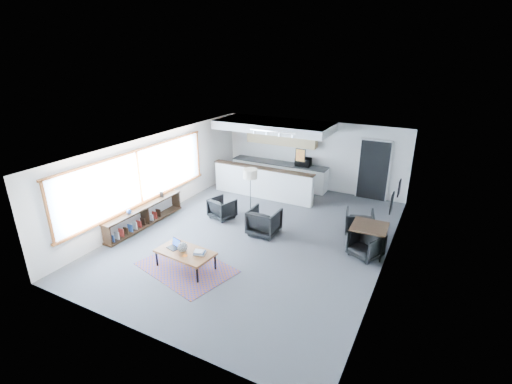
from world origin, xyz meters
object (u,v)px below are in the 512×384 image
at_px(coffee_table, 185,253).
at_px(armchair_left, 222,207).
at_px(book_stack, 199,252).
at_px(armchair_right, 264,220).
at_px(laptop, 175,245).
at_px(ceramic_pot, 182,247).
at_px(microwave, 303,161).
at_px(floor_lamp, 250,175).
at_px(dining_chair_far, 359,223).
at_px(dining_chair_near, 365,246).
at_px(dining_table, 369,228).

xyz_separation_m(coffee_table, armchair_left, (-0.77, 2.87, -0.07)).
bearing_deg(book_stack, armchair_right, 78.36).
height_order(coffee_table, laptop, laptop).
xyz_separation_m(laptop, ceramic_pot, (0.29, -0.07, 0.06)).
distance_m(ceramic_pot, book_stack, 0.44).
bearing_deg(armchair_left, armchair_right, -177.22).
xyz_separation_m(book_stack, armchair_left, (-1.15, 2.81, -0.14)).
relative_size(book_stack, microwave, 0.59).
bearing_deg(floor_lamp, armchair_right, -44.60).
bearing_deg(dining_chair_far, dining_chair_near, 96.09).
distance_m(armchair_right, floor_lamp, 1.63).
xyz_separation_m(dining_chair_near, microwave, (-3.22, 3.88, 0.81)).
bearing_deg(dining_table, dining_chair_near, -90.00).
bearing_deg(dining_chair_far, armchair_right, 13.49).
bearing_deg(dining_chair_far, laptop, 31.55).
relative_size(dining_table, microwave, 1.64).
bearing_deg(armchair_left, ceramic_pot, 119.20).
bearing_deg(armchair_left, coffee_table, 120.17).
bearing_deg(armchair_right, microwave, -85.80).
bearing_deg(laptop, dining_chair_far, 60.95).
bearing_deg(dining_chair_far, dining_table, 101.63).
bearing_deg(armchair_right, floor_lamp, -45.38).
distance_m(armchair_left, dining_chair_far, 4.19).
distance_m(armchair_left, floor_lamp, 1.35).
height_order(dining_table, dining_chair_near, dining_table).
relative_size(coffee_table, microwave, 2.63).
distance_m(book_stack, microwave, 6.43).
xyz_separation_m(laptop, dining_chair_far, (3.66, 3.74, -0.19)).
bearing_deg(dining_table, laptop, -145.45).
bearing_deg(coffee_table, dining_chair_near, 39.41).
bearing_deg(armchair_left, dining_table, -164.98).
bearing_deg(armchair_right, ceramic_pot, 69.13).
bearing_deg(laptop, microwave, 97.47).
bearing_deg(dining_chair_far, armchair_left, -1.57).
height_order(floor_lamp, microwave, floor_lamp).
height_order(armchair_left, dining_table, dining_table).
xyz_separation_m(dining_table, dining_chair_near, (0.00, -0.29, -0.37)).
relative_size(book_stack, floor_lamp, 0.21).
bearing_deg(book_stack, laptop, -177.73).
bearing_deg(coffee_table, armchair_right, 75.61).
xyz_separation_m(ceramic_pot, book_stack, (0.43, 0.10, -0.08)).
xyz_separation_m(dining_table, dining_chair_far, (-0.44, 0.92, -0.35)).
xyz_separation_m(dining_table, microwave, (-3.22, 3.60, 0.43)).
xyz_separation_m(laptop, book_stack, (0.72, 0.03, -0.02)).
height_order(laptop, ceramic_pot, ceramic_pot).
height_order(laptop, dining_chair_near, laptop).
xyz_separation_m(laptop, dining_chair_near, (4.10, 2.54, -0.21)).
relative_size(dining_table, dining_chair_near, 1.46).
relative_size(laptop, dining_chair_near, 0.56).
bearing_deg(ceramic_pot, microwave, 84.86).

